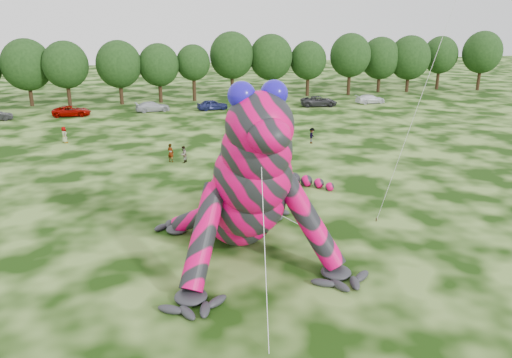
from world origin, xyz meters
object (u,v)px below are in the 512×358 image
object	(u,v)px
tree_13	(350,64)
tree_14	(380,65)
inflatable_gecko	(232,157)
tree_7	(119,73)
spectator_4	(64,135)
tree_6	(67,74)
car_3	(153,107)
tree_8	(159,73)
tree_17	(481,61)
car_7	(370,99)
car_4	(212,105)
tree_15	(409,64)
spectator_1	(183,154)
tree_16	(439,63)
tree_10	(232,65)
tree_12	(308,69)
tree_5	(28,73)
tree_9	(194,73)
spectator_0	(171,153)
car_6	(319,101)
car_5	(265,102)
spectator_2	(312,136)
car_2	(72,111)
spectator_5	(257,177)
tree_11	(271,66)

from	to	relation	value
tree_13	tree_14	world-z (taller)	tree_13
inflatable_gecko	tree_7	distance (m)	51.02
spectator_4	tree_6	bearing A→B (deg)	-21.32
tree_14	car_3	xyz separation A→B (m)	(-39.25, -9.05, -4.01)
spectator_4	tree_8	bearing A→B (deg)	-52.21
tree_17	car_7	xyz separation A→B (m)	(-24.99, -8.21, -4.48)
tree_7	car_4	bearing A→B (deg)	-32.30
tree_13	tree_15	bearing A→B (deg)	3.25
tree_17	spectator_1	distance (m)	65.48
tree_16	spectator_1	bearing A→B (deg)	-143.91
tree_15	tree_16	bearing A→B (deg)	12.93
tree_10	tree_8	bearing A→B (deg)	-172.19
tree_12	car_4	world-z (taller)	tree_12
inflatable_gecko	tree_17	world-z (taller)	tree_17
tree_15	car_3	xyz separation A→B (m)	(-44.27, -8.10, -4.13)
tree_5	tree_16	size ratio (longest dim) A/B	1.05
tree_13	car_7	bearing A→B (deg)	-91.14
tree_9	spectator_0	distance (m)	34.37
tree_12	spectator_4	xyz separation A→B (m)	(-35.78, -24.00, -3.62)
tree_8	inflatable_gecko	bearing A→B (deg)	-88.43
tree_9	tree_16	size ratio (longest dim) A/B	0.93
tree_6	spectator_0	size ratio (longest dim) A/B	5.42
inflatable_gecko	tree_13	size ratio (longest dim) A/B	2.03
tree_6	tree_14	distance (m)	51.06
car_6	spectator_4	xyz separation A→B (m)	(-34.18, -14.27, 0.12)
tree_8	tree_17	xyz separation A→B (m)	(56.17, -0.32, 0.68)
inflatable_gecko	car_3	world-z (taller)	inflatable_gecko
tree_16	car_3	world-z (taller)	tree_16
car_5	car_6	distance (m)	8.04
tree_5	tree_15	size ratio (longest dim) A/B	1.02
tree_16	tree_12	bearing A→B (deg)	-176.33
spectator_2	tree_7	bearing A→B (deg)	68.12
inflatable_gecko	tree_12	size ratio (longest dim) A/B	2.29
car_2	spectator_4	world-z (taller)	spectator_4
spectator_4	car_2	bearing A→B (deg)	-22.88
spectator_2	spectator_5	distance (m)	15.17
tree_10	spectator_0	bearing A→B (deg)	-110.01
tree_5	spectator_0	distance (m)	39.21
tree_7	car_7	bearing A→B (deg)	-12.70
tree_13	tree_5	bearing A→B (deg)	178.51
car_3	spectator_2	xyz separation A→B (m)	(15.64, -22.46, 0.15)
tree_11	car_6	bearing A→B (deg)	-65.54
tree_15	spectator_0	bearing A→B (deg)	-142.13
tree_7	tree_17	world-z (taller)	tree_17
tree_8	spectator_2	bearing A→B (deg)	-64.72
tree_13	spectator_5	world-z (taller)	tree_13
car_7	spectator_1	xyz separation A→B (m)	(-31.12, -25.25, 0.12)
car_2	tree_9	bearing A→B (deg)	-61.29
spectator_5	tree_17	bearing A→B (deg)	-168.84
tree_11	car_2	bearing A→B (deg)	-162.82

